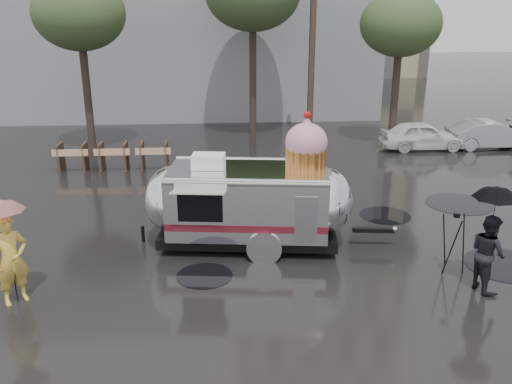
{
  "coord_description": "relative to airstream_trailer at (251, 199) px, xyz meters",
  "views": [
    {
      "loc": [
        -1.66,
        -9.9,
        5.87
      ],
      "look_at": [
        -0.73,
        2.88,
        1.42
      ],
      "focal_mm": 38.0,
      "sensor_mm": 36.0,
      "label": 1
    }
  ],
  "objects": [
    {
      "name": "tree_left",
      "position": [
        -6.15,
        10.13,
        4.24
      ],
      "size": [
        3.64,
        3.64,
        6.95
      ],
      "color": "#382D26",
      "rests_on": "ground"
    },
    {
      "name": "umbrella_black",
      "position": [
        4.89,
        -2.67,
        0.71
      ],
      "size": [
        1.19,
        1.19,
        2.36
      ],
      "color": "black",
      "rests_on": "ground"
    },
    {
      "name": "ground",
      "position": [
        0.85,
        -2.87,
        -1.24
      ],
      "size": [
        120.0,
        120.0,
        0.0
      ],
      "primitive_type": "plane",
      "color": "black",
      "rests_on": "ground"
    },
    {
      "name": "person_left",
      "position": [
        -5.06,
        -2.5,
        -0.29
      ],
      "size": [
        0.82,
        0.78,
        1.91
      ],
      "primitive_type": "imported",
      "rotation": [
        0.0,
        0.0,
        0.67
      ],
      "color": "yellow",
      "rests_on": "ground"
    },
    {
      "name": "puddles",
      "position": [
        4.8,
        0.45,
        -1.24
      ],
      "size": [
        9.47,
        6.11,
        0.01
      ],
      "color": "black",
      "rests_on": "ground"
    },
    {
      "name": "airstream_trailer",
      "position": [
        0.0,
        0.0,
        0.0
      ],
      "size": [
        6.55,
        2.72,
        3.54
      ],
      "rotation": [
        0.0,
        0.0,
        -0.12
      ],
      "color": "silver",
      "rests_on": "ground"
    },
    {
      "name": "tripod",
      "position": [
        4.52,
        -1.81,
        -0.4
      ],
      "size": [
        0.52,
        0.6,
        1.44
      ],
      "rotation": [
        0.0,
        0.0,
        0.01
      ],
      "color": "black",
      "rests_on": "ground"
    },
    {
      "name": "tree_right",
      "position": [
        6.85,
        10.13,
        3.81
      ],
      "size": [
        3.36,
        3.36,
        6.42
      ],
      "color": "#382D26",
      "rests_on": "ground"
    },
    {
      "name": "umbrella_pink",
      "position": [
        -5.06,
        -2.5,
        0.66
      ],
      "size": [
        1.04,
        1.04,
        2.26
      ],
      "color": "pink",
      "rests_on": "ground"
    },
    {
      "name": "barricade_row",
      "position": [
        -4.7,
        7.1,
        -0.72
      ],
      "size": [
        4.3,
        0.8,
        1.0
      ],
      "color": "#473323",
      "rests_on": "ground"
    },
    {
      "name": "utility_pole",
      "position": [
        3.35,
        11.13,
        3.38
      ],
      "size": [
        1.6,
        0.28,
        9.0
      ],
      "color": "#473323",
      "rests_on": "ground"
    },
    {
      "name": "person_right",
      "position": [
        4.89,
        -2.67,
        -0.39
      ],
      "size": [
        0.58,
        0.88,
        1.71
      ],
      "primitive_type": "imported",
      "rotation": [
        0.0,
        0.0,
        1.73
      ],
      "color": "black",
      "rests_on": "ground"
    }
  ]
}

